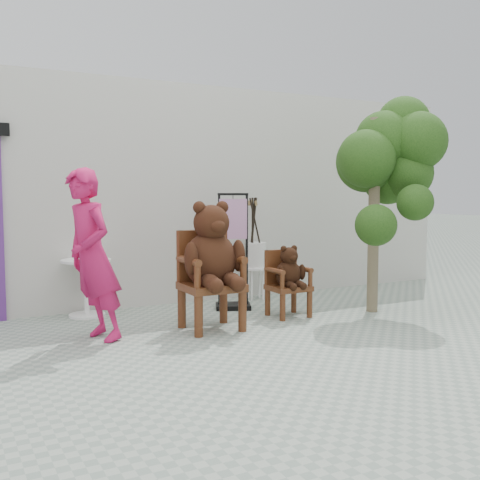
{
  "coord_description": "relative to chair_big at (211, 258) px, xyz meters",
  "views": [
    {
      "loc": [
        -3.01,
        -4.56,
        1.51
      ],
      "look_at": [
        0.13,
        1.39,
        0.95
      ],
      "focal_mm": 42.0,
      "sensor_mm": 36.0,
      "label": 1
    }
  ],
  "objects": [
    {
      "name": "tree",
      "position": [
        2.45,
        -0.11,
        1.16
      ],
      "size": [
        1.48,
        1.3,
        2.76
      ],
      "rotation": [
        0.0,
        0.0,
        -0.1
      ],
      "color": "brown",
      "rests_on": "ground"
    },
    {
      "name": "display_stand",
      "position": [
        0.73,
        0.9,
        -0.21
      ],
      "size": [
        0.55,
        0.5,
        1.51
      ],
      "rotation": [
        0.0,
        0.0,
        -0.41
      ],
      "color": "black",
      "rests_on": "ground"
    },
    {
      "name": "ground_plane",
      "position": [
        0.42,
        -1.02,
        -0.8
      ],
      "size": [
        60.0,
        60.0,
        0.0
      ],
      "primitive_type": "plane",
      "color": "gray",
      "rests_on": "ground"
    },
    {
      "name": "person",
      "position": [
        -1.27,
        0.1,
        0.08
      ],
      "size": [
        0.59,
        0.74,
        1.76
      ],
      "primitive_type": "imported",
      "rotation": [
        0.0,
        0.0,
        -1.26
      ],
      "color": "#BD1752",
      "rests_on": "ground"
    },
    {
      "name": "stool_bucket",
      "position": [
        1.32,
        1.33,
        -0.15
      ],
      "size": [
        0.32,
        0.32,
        1.45
      ],
      "rotation": [
        0.0,
        0.0,
        -0.21
      ],
      "color": "white",
      "rests_on": "ground"
    },
    {
      "name": "chair_big",
      "position": [
        0.0,
        0.0,
        0.0
      ],
      "size": [
        0.71,
        0.75,
        1.43
      ],
      "color": "#421F0E",
      "rests_on": "ground"
    },
    {
      "name": "chair_small",
      "position": [
        1.11,
        0.17,
        -0.28
      ],
      "size": [
        0.46,
        0.47,
        0.88
      ],
      "color": "#421F0E",
      "rests_on": "ground"
    },
    {
      "name": "back_wall",
      "position": [
        0.42,
        2.08,
        0.7
      ],
      "size": [
        9.0,
        1.0,
        3.0
      ],
      "primitive_type": "cube",
      "color": "beige",
      "rests_on": "ground"
    },
    {
      "name": "cafe_table",
      "position": [
        -1.07,
        1.33,
        -0.36
      ],
      "size": [
        0.6,
        0.6,
        0.7
      ],
      "rotation": [
        0.0,
        0.0,
        -0.37
      ],
      "color": "white",
      "rests_on": "ground"
    }
  ]
}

